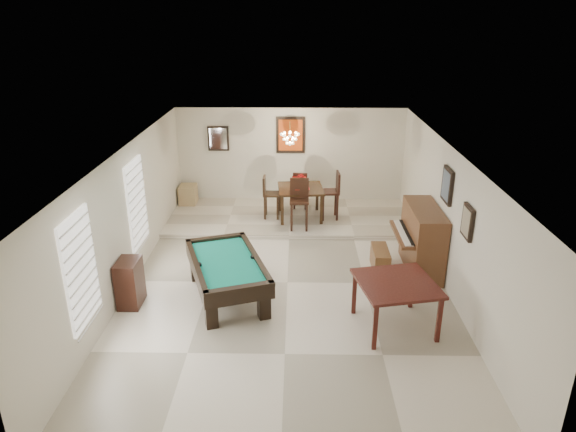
{
  "coord_description": "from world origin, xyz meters",
  "views": [
    {
      "loc": [
        0.16,
        -8.78,
        4.87
      ],
      "look_at": [
        0.0,
        0.6,
        1.15
      ],
      "focal_mm": 32.0,
      "sensor_mm": 36.0,
      "label": 1
    }
  ],
  "objects_px": {
    "pool_table": "(227,279)",
    "upright_piano": "(415,239)",
    "apothecary_chest": "(130,283)",
    "dining_chair_south": "(299,205)",
    "flower_vase": "(301,179)",
    "square_table": "(395,305)",
    "dining_table": "(300,200)",
    "chandelier": "(290,134)",
    "dining_chair_west": "(272,197)",
    "dining_chair_east": "(330,195)",
    "corner_bench": "(188,194)",
    "piano_bench": "(380,259)",
    "dining_chair_north": "(301,189)"
  },
  "relations": [
    {
      "from": "dining_chair_north",
      "to": "dining_chair_east",
      "type": "xyz_separation_m",
      "value": [
        0.71,
        -0.74,
        0.1
      ]
    },
    {
      "from": "dining_chair_west",
      "to": "piano_bench",
      "type": "bearing_deg",
      "value": -135.96
    },
    {
      "from": "pool_table",
      "to": "square_table",
      "type": "distance_m",
      "value": 3.01
    },
    {
      "from": "pool_table",
      "to": "apothecary_chest",
      "type": "bearing_deg",
      "value": 170.07
    },
    {
      "from": "pool_table",
      "to": "flower_vase",
      "type": "distance_m",
      "value": 4.01
    },
    {
      "from": "flower_vase",
      "to": "dining_chair_east",
      "type": "bearing_deg",
      "value": -3.01
    },
    {
      "from": "apothecary_chest",
      "to": "dining_chair_south",
      "type": "distance_m",
      "value": 4.44
    },
    {
      "from": "dining_table",
      "to": "chandelier",
      "type": "distance_m",
      "value": 1.66
    },
    {
      "from": "upright_piano",
      "to": "dining_table",
      "type": "distance_m",
      "value": 3.4
    },
    {
      "from": "pool_table",
      "to": "chandelier",
      "type": "bearing_deg",
      "value": 55.0
    },
    {
      "from": "upright_piano",
      "to": "flower_vase",
      "type": "relative_size",
      "value": 7.15
    },
    {
      "from": "upright_piano",
      "to": "dining_chair_east",
      "type": "xyz_separation_m",
      "value": [
        -1.56,
        2.48,
        0.05
      ]
    },
    {
      "from": "dining_chair_south",
      "to": "dining_chair_north",
      "type": "distance_m",
      "value": 1.42
    },
    {
      "from": "apothecary_chest",
      "to": "dining_chair_east",
      "type": "xyz_separation_m",
      "value": [
        3.76,
        3.93,
        0.28
      ]
    },
    {
      "from": "piano_bench",
      "to": "apothecary_chest",
      "type": "distance_m",
      "value": 4.87
    },
    {
      "from": "chandelier",
      "to": "dining_chair_south",
      "type": "bearing_deg",
      "value": -73.67
    },
    {
      "from": "square_table",
      "to": "piano_bench",
      "type": "bearing_deg",
      "value": 87.79
    },
    {
      "from": "pool_table",
      "to": "upright_piano",
      "type": "relative_size",
      "value": 1.36
    },
    {
      "from": "upright_piano",
      "to": "dining_chair_west",
      "type": "xyz_separation_m",
      "value": [
        -2.98,
        2.51,
        -0.02
      ]
    },
    {
      "from": "dining_chair_south",
      "to": "apothecary_chest",
      "type": "bearing_deg",
      "value": -132.59
    },
    {
      "from": "chandelier",
      "to": "square_table",
      "type": "bearing_deg",
      "value": -69.0
    },
    {
      "from": "upright_piano",
      "to": "chandelier",
      "type": "xyz_separation_m",
      "value": [
        -2.54,
        2.59,
        1.54
      ]
    },
    {
      "from": "apothecary_chest",
      "to": "dining_table",
      "type": "bearing_deg",
      "value": 52.5
    },
    {
      "from": "pool_table",
      "to": "dining_table",
      "type": "bearing_deg",
      "value": 51.07
    },
    {
      "from": "dining_chair_south",
      "to": "dining_chair_west",
      "type": "relative_size",
      "value": 1.13
    },
    {
      "from": "piano_bench",
      "to": "dining_chair_west",
      "type": "height_order",
      "value": "dining_chair_west"
    },
    {
      "from": "upright_piano",
      "to": "dining_chair_west",
      "type": "relative_size",
      "value": 1.51
    },
    {
      "from": "square_table",
      "to": "dining_table",
      "type": "bearing_deg",
      "value": 108.39
    },
    {
      "from": "dining_chair_west",
      "to": "chandelier",
      "type": "xyz_separation_m",
      "value": [
        0.45,
        0.08,
        1.55
      ]
    },
    {
      "from": "square_table",
      "to": "chandelier",
      "type": "bearing_deg",
      "value": 111.0
    },
    {
      "from": "dining_chair_west",
      "to": "corner_bench",
      "type": "height_order",
      "value": "dining_chair_west"
    },
    {
      "from": "pool_table",
      "to": "flower_vase",
      "type": "relative_size",
      "value": 9.76
    },
    {
      "from": "upright_piano",
      "to": "corner_bench",
      "type": "xyz_separation_m",
      "value": [
        -5.27,
        3.49,
        -0.3
      ]
    },
    {
      "from": "dining_table",
      "to": "upright_piano",
      "type": "bearing_deg",
      "value": -47.97
    },
    {
      "from": "dining_chair_east",
      "to": "corner_bench",
      "type": "height_order",
      "value": "dining_chair_east"
    },
    {
      "from": "dining_chair_south",
      "to": "corner_bench",
      "type": "xyz_separation_m",
      "value": [
        -2.96,
        1.68,
        -0.35
      ]
    },
    {
      "from": "flower_vase",
      "to": "chandelier",
      "type": "xyz_separation_m",
      "value": [
        -0.26,
        0.07,
        1.08
      ]
    },
    {
      "from": "square_table",
      "to": "dining_chair_east",
      "type": "bearing_deg",
      "value": 100.1
    },
    {
      "from": "corner_bench",
      "to": "square_table",
      "type": "bearing_deg",
      "value": -50.92
    },
    {
      "from": "upright_piano",
      "to": "chandelier",
      "type": "bearing_deg",
      "value": 134.4
    },
    {
      "from": "pool_table",
      "to": "dining_table",
      "type": "relative_size",
      "value": 2.01
    },
    {
      "from": "apothecary_chest",
      "to": "dining_table",
      "type": "relative_size",
      "value": 0.79
    },
    {
      "from": "upright_piano",
      "to": "dining_chair_east",
      "type": "bearing_deg",
      "value": 122.08
    },
    {
      "from": "upright_piano",
      "to": "flower_vase",
      "type": "bearing_deg",
      "value": 132.03
    },
    {
      "from": "piano_bench",
      "to": "dining_table",
      "type": "relative_size",
      "value": 0.74
    },
    {
      "from": "upright_piano",
      "to": "dining_table",
      "type": "height_order",
      "value": "upright_piano"
    },
    {
      "from": "flower_vase",
      "to": "square_table",
      "type": "bearing_deg",
      "value": -71.61
    },
    {
      "from": "apothecary_chest",
      "to": "chandelier",
      "type": "distance_m",
      "value": 5.21
    },
    {
      "from": "upright_piano",
      "to": "piano_bench",
      "type": "relative_size",
      "value": 1.97
    },
    {
      "from": "upright_piano",
      "to": "chandelier",
      "type": "distance_m",
      "value": 3.94
    }
  ]
}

